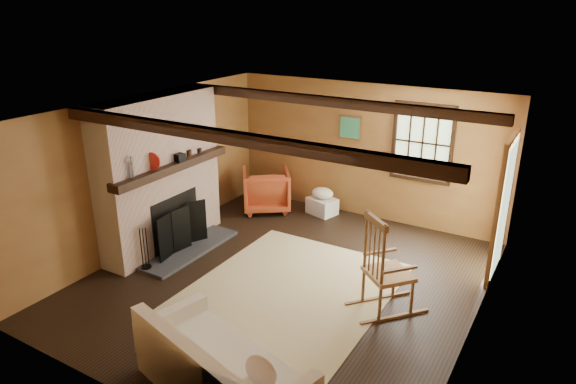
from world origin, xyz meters
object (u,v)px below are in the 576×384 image
Objects in this scene: fireplace at (161,180)px; rocking_chair at (385,271)px; laundry_basket at (322,206)px; armchair at (266,190)px; sofa at (218,375)px.

rocking_chair is at bearing 0.07° from fireplace.
laundry_basket is (1.57, 2.42, -0.95)m from fireplace.
fireplace is 1.84× the size of rocking_chair.
armchair is (-3.10, 2.06, -0.16)m from rocking_chair.
fireplace is at bearing -123.01° from laundry_basket.
fireplace is 4.80× the size of laundry_basket.
rocking_chair is 0.63× the size of sofa.
fireplace reaches higher than rocking_chair.
rocking_chair is 2.61× the size of laundry_basket.
rocking_chair is at bearing 85.78° from sofa.
sofa is at bearing -38.96° from fireplace.
fireplace reaches higher than laundry_basket.
sofa is (2.85, -2.30, -0.83)m from fireplace.
armchair is (-1.00, -0.35, 0.24)m from laundry_basket.
sofa is 2.40× the size of armchair.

